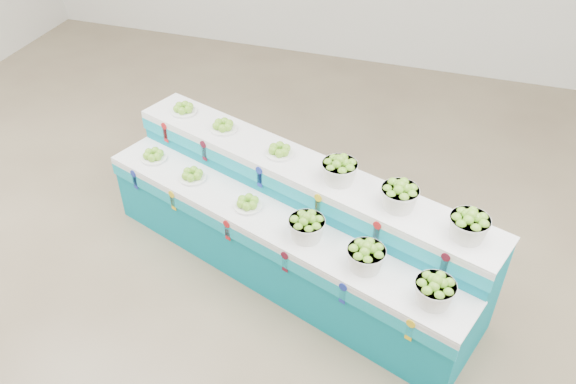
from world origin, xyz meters
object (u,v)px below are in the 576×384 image
object	(u,v)px
display_stand	(288,224)
plate_upper_mid	(223,125)
basket_lower_left	(307,227)
basket_upper_right	(469,225)

from	to	relation	value
display_stand	plate_upper_mid	xyz separation A→B (m)	(-0.80, 0.51, 0.56)
basket_lower_left	plate_upper_mid	xyz separation A→B (m)	(-1.06, 0.84, 0.24)
basket_lower_left	plate_upper_mid	bearing A→B (deg)	141.52
plate_upper_mid	basket_upper_right	size ratio (longest dim) A/B	0.85
display_stand	plate_upper_mid	size ratio (longest dim) A/B	14.38
basket_upper_right	basket_lower_left	bearing A→B (deg)	-177.51
display_stand	basket_upper_right	distance (m)	1.61
basket_lower_left	plate_upper_mid	world-z (taller)	plate_upper_mid
basket_lower_left	basket_upper_right	world-z (taller)	basket_upper_right
basket_lower_left	basket_upper_right	size ratio (longest dim) A/B	1.00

